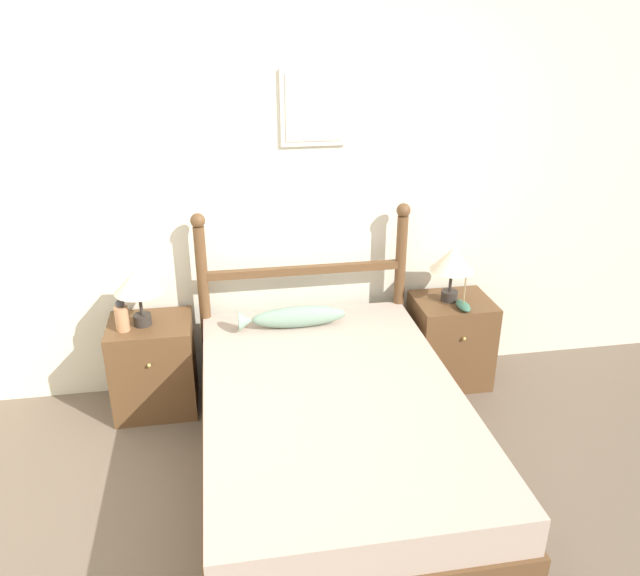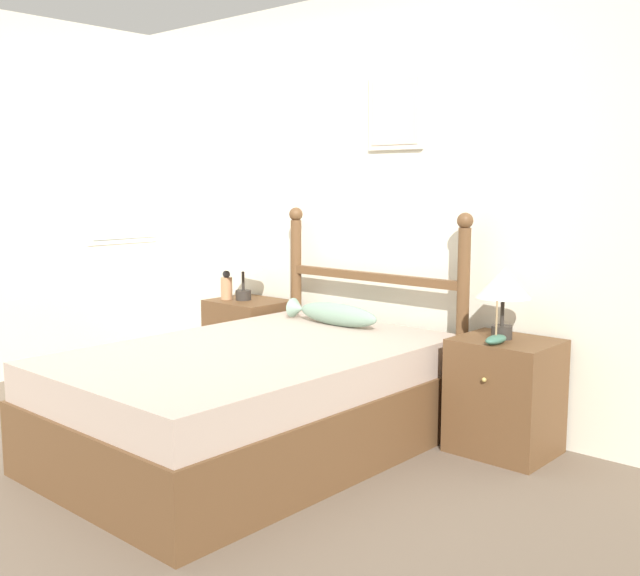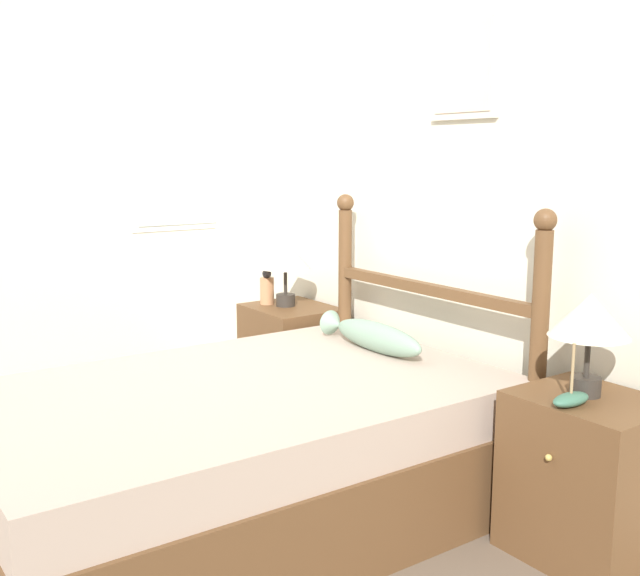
% 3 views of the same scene
% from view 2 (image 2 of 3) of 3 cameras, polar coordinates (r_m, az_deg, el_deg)
% --- Properties ---
extents(ground_plane, '(16.00, 16.00, 0.00)m').
position_cam_2_polar(ground_plane, '(3.85, -14.23, -13.43)').
color(ground_plane, brown).
extents(wall_back, '(6.40, 0.08, 2.55)m').
position_cam_2_polar(wall_back, '(4.77, 2.81, 6.63)').
color(wall_back, beige).
rests_on(wall_back, ground_plane).
extents(bed, '(1.34, 2.04, 0.55)m').
position_cam_2_polar(bed, '(3.93, -5.05, -8.55)').
color(bed, brown).
rests_on(bed, ground_plane).
extents(headboard, '(1.36, 0.09, 1.23)m').
position_cam_2_polar(headboard, '(4.55, 3.97, -0.99)').
color(headboard, brown).
rests_on(headboard, ground_plane).
extents(nightstand_left, '(0.50, 0.45, 0.60)m').
position_cam_2_polar(nightstand_left, '(5.18, -5.44, -4.19)').
color(nightstand_left, brown).
rests_on(nightstand_left, ground_plane).
extents(nightstand_right, '(0.50, 0.45, 0.60)m').
position_cam_2_polar(nightstand_right, '(4.02, 13.91, -8.00)').
color(nightstand_right, brown).
rests_on(nightstand_right, ground_plane).
extents(table_lamp_left, '(0.28, 0.28, 0.37)m').
position_cam_2_polar(table_lamp_left, '(5.11, -5.90, 2.12)').
color(table_lamp_left, '#2D2823').
rests_on(table_lamp_left, nightstand_left).
extents(table_lamp_right, '(0.28, 0.28, 0.37)m').
position_cam_2_polar(table_lamp_right, '(3.92, 13.79, 0.15)').
color(table_lamp_right, '#2D2823').
rests_on(table_lamp_right, nightstand_right).
extents(bottle, '(0.08, 0.08, 0.20)m').
position_cam_2_polar(bottle, '(5.17, -7.14, 0.11)').
color(bottle, tan).
rests_on(bottle, nightstand_left).
extents(model_boat, '(0.07, 0.17, 0.22)m').
position_cam_2_polar(model_boat, '(3.82, 13.26, -3.80)').
color(model_boat, '#386651').
rests_on(model_boat, nightstand_right).
extents(fish_pillow, '(0.66, 0.12, 0.14)m').
position_cam_2_polar(fish_pillow, '(4.45, 0.96, -1.96)').
color(fish_pillow, gray).
rests_on(fish_pillow, bed).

